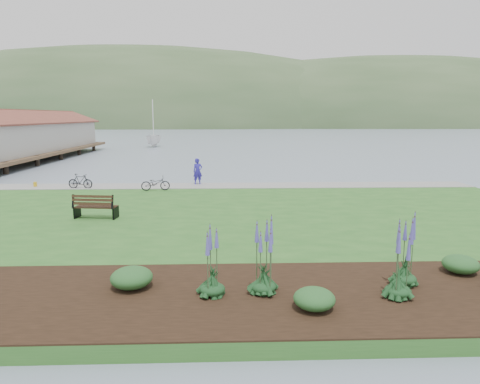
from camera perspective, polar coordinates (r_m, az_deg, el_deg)
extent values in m
plane|color=slate|center=(20.23, -6.42, -3.47)|extent=(600.00, 600.00, 0.00)
cube|color=#275B20|center=(18.25, -6.91, -4.32)|extent=(34.00, 20.00, 0.40)
cube|color=gray|center=(26.91, -5.34, 0.84)|extent=(34.00, 2.20, 0.03)
cube|color=black|center=(10.81, 5.91, -13.40)|extent=(24.00, 4.40, 0.04)
cube|color=#4C3826|center=(50.60, -27.33, 4.58)|extent=(8.00, 36.00, 0.30)
cube|color=#B2ADA3|center=(52.32, -26.55, 6.60)|extent=(6.40, 28.00, 3.00)
cube|color=black|center=(19.33, -18.64, -1.86)|extent=(1.82, 0.83, 0.06)
cube|color=black|center=(18.97, -19.09, -1.09)|extent=(1.77, 0.39, 0.55)
cube|color=black|center=(19.74, -20.88, -2.51)|extent=(0.14, 0.61, 0.48)
cube|color=black|center=(19.05, -16.23, -2.68)|extent=(0.14, 0.61, 0.48)
imported|color=#2B229D|center=(27.37, -5.66, 3.04)|extent=(0.84, 0.72, 1.97)
imported|color=black|center=(25.58, -11.20, 1.16)|extent=(0.83, 1.73, 0.87)
imported|color=black|center=(27.53, -20.52, 1.36)|extent=(0.60, 1.53, 0.90)
imported|color=silver|center=(68.14, -11.39, 5.91)|extent=(8.91, 9.07, 23.02)
cube|color=gold|center=(29.32, -25.64, 0.91)|extent=(0.26, 0.33, 0.30)
ellipsoid|color=#133519|center=(10.74, 3.14, -12.50)|extent=(0.62, 0.62, 0.31)
cone|color=#444095|center=(10.39, 3.20, -7.17)|extent=(0.40, 0.40, 1.78)
ellipsoid|color=#133519|center=(11.99, 21.03, -10.74)|extent=(0.62, 0.62, 0.31)
cone|color=#444095|center=(11.67, 21.35, -5.97)|extent=(0.36, 0.36, 1.76)
ellipsoid|color=#133519|center=(10.62, -3.70, -12.79)|extent=(0.62, 0.62, 0.31)
cone|color=#444095|center=(10.26, -3.76, -7.47)|extent=(0.32, 0.32, 1.76)
ellipsoid|color=#133519|center=(11.16, 20.27, -12.26)|extent=(0.62, 0.62, 0.31)
cone|color=#444095|center=(10.84, 20.58, -7.57)|extent=(0.32, 0.32, 1.60)
ellipsoid|color=#1E4C21|center=(11.32, -14.25, -11.00)|extent=(1.06, 1.06, 0.53)
ellipsoid|color=#1E4C21|center=(10.03, 9.88, -13.84)|extent=(0.94, 0.94, 0.47)
ellipsoid|color=#1E4C21|center=(13.45, 27.34, -8.54)|extent=(0.97, 0.97, 0.48)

